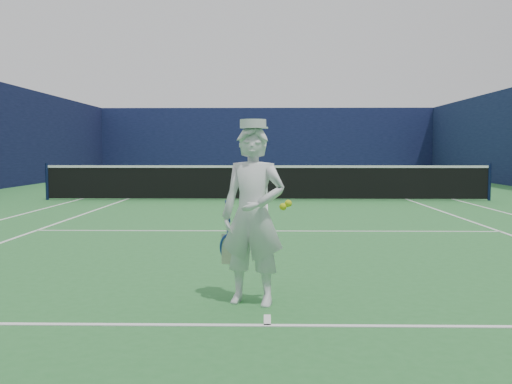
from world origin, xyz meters
TOP-DOWN VIEW (x-y plane):
  - ground at (0.00, 0.00)m, footprint 80.00×80.00m
  - court_markings at (0.00, 0.00)m, footprint 11.03×23.83m
  - windscreen_fence at (0.00, 0.00)m, footprint 20.12×36.12m
  - tennis_net at (0.00, 0.00)m, footprint 12.88×0.09m
  - tennis_player at (-0.13, -11.20)m, footprint 0.73×0.64m

SIDE VIEW (x-z plane):
  - ground at x=0.00m, z-range 0.00..0.00m
  - court_markings at x=0.00m, z-range 0.00..0.01m
  - tennis_net at x=0.00m, z-range 0.02..1.09m
  - tennis_player at x=-0.13m, z-range -0.02..1.69m
  - windscreen_fence at x=0.00m, z-range 0.00..4.00m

